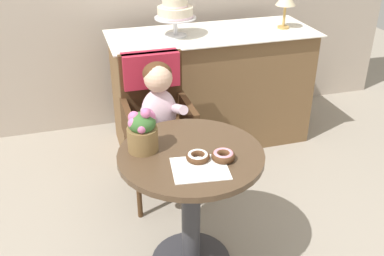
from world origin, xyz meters
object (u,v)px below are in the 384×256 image
(wicker_chair, at_px, (155,105))
(donut_mid, at_px, (223,155))
(cafe_table, at_px, (191,188))
(flower_vase, at_px, (142,130))
(donut_front, at_px, (198,156))
(tiered_cake_stand, at_px, (175,11))
(table_lamp, at_px, (286,0))
(seated_child, at_px, (160,110))

(wicker_chair, relative_size, donut_mid, 8.33)
(cafe_table, distance_m, flower_vase, 0.40)
(donut_front, height_order, donut_mid, donut_mid)
(donut_mid, xyz_separation_m, tiered_cake_stand, (0.14, 1.40, 0.34))
(donut_mid, height_order, table_lamp, table_lamp)
(donut_front, height_order, table_lamp, table_lamp)
(wicker_chair, xyz_separation_m, seated_child, (-0.00, -0.16, 0.04))
(cafe_table, distance_m, tiered_cake_stand, 1.45)
(tiered_cake_stand, distance_m, table_lamp, 0.85)
(donut_mid, distance_m, tiered_cake_stand, 1.45)
(seated_child, bearing_deg, tiered_cake_stand, 68.15)
(donut_mid, bearing_deg, table_lamp, 54.36)
(donut_front, bearing_deg, tiered_cake_stand, 79.59)
(wicker_chair, distance_m, donut_mid, 0.87)
(donut_front, bearing_deg, cafe_table, 99.78)
(table_lamp, bearing_deg, cafe_table, -131.28)
(donut_front, distance_m, donut_mid, 0.12)
(cafe_table, height_order, seated_child, seated_child)
(cafe_table, xyz_separation_m, wicker_chair, (-0.02, 0.74, 0.13))
(flower_vase, bearing_deg, table_lamp, 41.44)
(seated_child, relative_size, tiered_cake_stand, 2.42)
(wicker_chair, relative_size, tiered_cake_stand, 3.18)
(cafe_table, bearing_deg, table_lamp, 48.72)
(donut_front, xyz_separation_m, flower_vase, (-0.23, 0.17, 0.09))
(cafe_table, xyz_separation_m, table_lamp, (1.11, 1.26, 0.61))
(donut_mid, bearing_deg, seated_child, 102.07)
(cafe_table, height_order, donut_front, donut_front)
(cafe_table, relative_size, seated_child, 0.99)
(tiered_cake_stand, bearing_deg, cafe_table, -101.53)
(flower_vase, xyz_separation_m, tiered_cake_stand, (0.48, 1.21, 0.25))
(donut_front, distance_m, flower_vase, 0.30)
(cafe_table, distance_m, wicker_chair, 0.76)
(wicker_chair, bearing_deg, tiered_cake_stand, 61.76)
(wicker_chair, xyz_separation_m, donut_front, (0.03, -0.82, 0.10))
(donut_front, bearing_deg, table_lamp, 50.66)
(seated_child, height_order, donut_mid, seated_child)
(cafe_table, relative_size, donut_mid, 6.29)
(donut_front, height_order, tiered_cake_stand, tiered_cake_stand)
(donut_mid, distance_m, table_lamp, 1.73)
(wicker_chair, height_order, tiered_cake_stand, tiered_cake_stand)
(donut_mid, bearing_deg, donut_front, 165.30)
(table_lamp, bearing_deg, flower_vase, -138.56)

